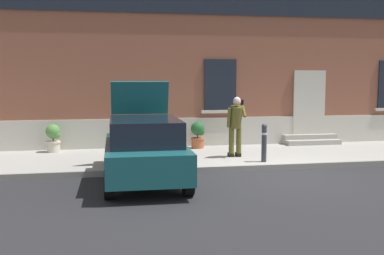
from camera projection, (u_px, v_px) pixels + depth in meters
ground_plane at (287, 178)px, 11.03m from camera, size 80.00×80.00×0.00m
sidewalk at (251, 156)px, 13.76m from camera, size 24.00×3.60×0.15m
curb_edge at (273, 167)px, 11.94m from camera, size 24.00×0.12×0.15m
building_facade at (231, 41)px, 15.81m from camera, size 24.00×1.52×7.50m
entrance_stoop at (311, 140)px, 15.72m from camera, size 1.93×0.64×0.32m
hatchback_car_teal at (144, 148)px, 10.45m from camera, size 1.83×4.08×2.34m
bollard_near_person at (264, 141)px, 12.26m from camera, size 0.15×0.15×1.04m
person_on_phone at (236, 123)px, 12.97m from camera, size 0.51×0.52×1.74m
planter_cream at (53, 137)px, 13.92m from camera, size 0.44×0.44×0.86m
planter_olive at (128, 137)px, 14.09m from camera, size 0.44×0.44×0.86m
planter_terracotta at (198, 134)px, 14.72m from camera, size 0.44×0.44×0.86m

